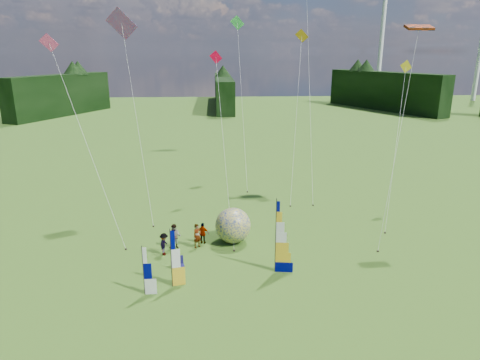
{
  "coord_description": "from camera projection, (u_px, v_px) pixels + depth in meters",
  "views": [
    {
      "loc": [
        -2.59,
        -21.73,
        13.29
      ],
      "look_at": [
        -1.0,
        4.0,
        5.5
      ],
      "focal_mm": 32.0,
      "sensor_mm": 36.0,
      "label": 1
    }
  ],
  "objects": [
    {
      "name": "small_kite_pink",
      "position": [
        86.0,
        138.0,
        29.94
      ],
      "size": [
        8.88,
        8.71,
        14.95
      ],
      "primitive_type": null,
      "rotation": [
        0.0,
        0.0,
        0.22
      ],
      "color": "#CA3B6E",
      "rests_on": "ground"
    },
    {
      "name": "spectator_d",
      "position": [
        203.0,
        233.0,
        30.57
      ],
      "size": [
        1.0,
        0.64,
        1.58
      ],
      "primitive_type": "imported",
      "rotation": [
        0.0,
        0.0,
        2.84
      ],
      "color": "#66594C",
      "rests_on": "ground"
    },
    {
      "name": "side_banner_left",
      "position": [
        171.0,
        259.0,
        24.67
      ],
      "size": [
        0.98,
        0.3,
        3.54
      ],
      "primitive_type": null,
      "rotation": [
        0.0,
        0.0,
        0.21
      ],
      "color": "gold",
      "rests_on": "ground"
    },
    {
      "name": "spectator_b",
      "position": [
        175.0,
        236.0,
        29.79
      ],
      "size": [
        0.92,
        0.53,
        1.8
      ],
      "primitive_type": "imported",
      "rotation": [
        0.0,
        0.0,
        -0.12
      ],
      "color": "#66594C",
      "rests_on": "ground"
    },
    {
      "name": "feather_banner_main",
      "position": [
        276.0,
        237.0,
        26.17
      ],
      "size": [
        1.28,
        0.28,
        4.71
      ],
      "primitive_type": null,
      "rotation": [
        0.0,
        0.0,
        -0.14
      ],
      "color": "#000363",
      "rests_on": "ground"
    },
    {
      "name": "kite_parafoil",
      "position": [
        400.0,
        125.0,
        29.45
      ],
      "size": [
        8.16,
        9.38,
        16.81
      ],
      "primitive_type": null,
      "rotation": [
        0.0,
        0.0,
        -0.12
      ],
      "color": "#BD3008",
      "rests_on": "ground"
    },
    {
      "name": "camp_chair",
      "position": [
        180.0,
        264.0,
        26.75
      ],
      "size": [
        0.68,
        0.68,
        0.97
      ],
      "primitive_type": null,
      "rotation": [
        0.0,
        0.0,
        0.24
      ],
      "color": "#10103F",
      "rests_on": "ground"
    },
    {
      "name": "small_kite_orange",
      "position": [
        297.0,
        111.0,
        39.82
      ],
      "size": [
        6.43,
        11.06,
        15.82
      ],
      "primitive_type": null,
      "rotation": [
        0.0,
        0.0,
        -0.22
      ],
      "color": "orange",
      "rests_on": "ground"
    },
    {
      "name": "ground",
      "position": [
        261.0,
        290.0,
        24.76
      ],
      "size": [
        220.0,
        220.0,
        0.0
      ],
      "primitive_type": "plane",
      "color": "#426617",
      "rests_on": "ground"
    },
    {
      "name": "kite_whale",
      "position": [
        310.0,
        68.0,
        40.76
      ],
      "size": [
        4.15,
        15.35,
        23.41
      ],
      "primitive_type": null,
      "rotation": [
        0.0,
        0.0,
        0.0
      ],
      "color": "black",
      "rests_on": "ground"
    },
    {
      "name": "bol_inflatable",
      "position": [
        233.0,
        225.0,
        30.7
      ],
      "size": [
        3.11,
        3.11,
        2.56
      ],
      "primitive_type": "sphere",
      "rotation": [
        0.0,
        0.0,
        -0.24
      ],
      "color": "navy",
      "rests_on": "ground"
    },
    {
      "name": "treeline_ring",
      "position": [
        263.0,
        227.0,
        23.6
      ],
      "size": [
        210.0,
        210.0,
        8.0
      ],
      "primitive_type": null,
      "color": "black",
      "rests_on": "ground"
    },
    {
      "name": "turbine_right",
      "position": [
        381.0,
        45.0,
        120.54
      ],
      "size": [
        8.0,
        1.2,
        30.0
      ],
      "primitive_type": null,
      "color": "silver",
      "rests_on": "ground"
    },
    {
      "name": "spectator_c",
      "position": [
        164.0,
        244.0,
        28.88
      ],
      "size": [
        0.58,
        1.06,
        1.56
      ],
      "primitive_type": "imported",
      "rotation": [
        0.0,
        0.0,
        1.35
      ],
      "color": "#66594C",
      "rests_on": "ground"
    },
    {
      "name": "small_kite_yellow",
      "position": [
        397.0,
        139.0,
        34.62
      ],
      "size": [
        7.51,
        10.87,
        12.97
      ],
      "primitive_type": null,
      "rotation": [
        0.0,
        0.0,
        0.19
      ],
      "color": "gold",
      "rests_on": "ground"
    },
    {
      "name": "spectator_a",
      "position": [
        197.0,
        236.0,
        29.95
      ],
      "size": [
        0.76,
        0.73,
        1.75
      ],
      "primitive_type": "imported",
      "rotation": [
        0.0,
        0.0,
        0.67
      ],
      "color": "#66594C",
      "rests_on": "ground"
    },
    {
      "name": "side_banner_far",
      "position": [
        143.0,
        271.0,
        23.92
      ],
      "size": [
        0.88,
        0.1,
        2.93
      ],
      "primitive_type": null,
      "rotation": [
        0.0,
        0.0,
        -0.0
      ],
      "color": "white",
      "rests_on": "ground"
    },
    {
      "name": "small_kite_green",
      "position": [
        242.0,
        98.0,
        43.69
      ],
      "size": [
        3.97,
        11.59,
        17.47
      ],
      "primitive_type": null,
      "rotation": [
        0.0,
        0.0,
        0.09
      ],
      "color": "green",
      "rests_on": "ground"
    },
    {
      "name": "kite_rainbow_delta",
      "position": [
        136.0,
        111.0,
        33.81
      ],
      "size": [
        7.24,
        10.25,
        17.52
      ],
      "primitive_type": null,
      "rotation": [
        0.0,
        0.0,
        -0.07
      ],
      "color": "red",
      "rests_on": "ground"
    },
    {
      "name": "small_kite_red",
      "position": [
        223.0,
        128.0,
        37.32
      ],
      "size": [
        5.65,
        9.58,
        13.77
      ],
      "primitive_type": null,
      "rotation": [
        0.0,
        0.0,
        0.32
      ],
      "color": "red",
      "rests_on": "ground"
    }
  ]
}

